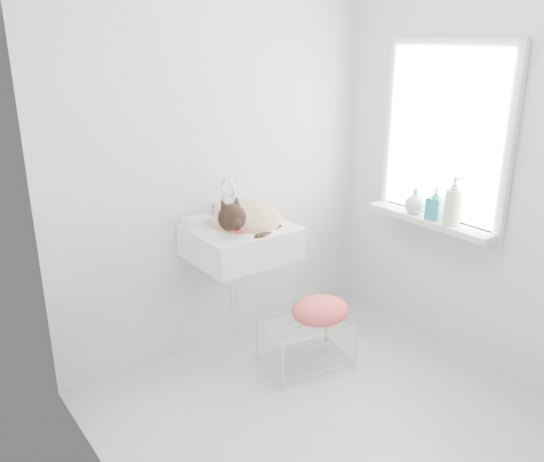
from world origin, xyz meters
TOP-DOWN VIEW (x-y plane):
  - floor at (0.00, 0.00)m, footprint 2.20×2.00m
  - back_wall at (0.00, 1.00)m, footprint 2.20×0.02m
  - right_wall at (1.10, 0.00)m, footprint 0.02×2.00m
  - left_wall at (-1.10, 0.00)m, footprint 0.02×2.00m
  - window_glass at (1.09, 0.20)m, footprint 0.01×0.80m
  - window_frame at (1.07, 0.20)m, footprint 0.04×0.90m
  - windowsill at (1.01, 0.20)m, footprint 0.16×0.88m
  - sink at (-0.03, 0.74)m, footprint 0.58×0.51m
  - faucet at (-0.03, 0.92)m, footprint 0.21×0.15m
  - cat at (-0.01, 0.72)m, footprint 0.50×0.43m
  - wire_rack at (0.22, 0.42)m, footprint 0.55×0.43m
  - towel at (0.27, 0.36)m, footprint 0.40×0.33m
  - bottle_a at (1.00, 0.04)m, footprint 0.12×0.12m
  - bottle_b at (1.00, 0.16)m, footprint 0.11×0.11m
  - bottle_c at (1.00, 0.32)m, footprint 0.14×0.14m

SIDE VIEW (x-z plane):
  - floor at x=0.00m, z-range -0.01..0.01m
  - wire_rack at x=0.22m, z-range 0.00..0.30m
  - towel at x=0.27m, z-range 0.26..0.40m
  - windowsill at x=1.01m, z-range 0.81..0.85m
  - sink at x=-0.03m, z-range 0.73..0.97m
  - bottle_a at x=1.00m, z-range 0.73..0.97m
  - bottle_b at x=1.00m, z-range 0.75..0.95m
  - bottle_c at x=1.00m, z-range 0.77..0.93m
  - cat at x=-0.01m, z-range 0.74..1.04m
  - faucet at x=-0.03m, z-range 0.88..1.10m
  - back_wall at x=0.00m, z-range 0.00..2.50m
  - right_wall at x=1.10m, z-range 0.00..2.50m
  - left_wall at x=-1.10m, z-range 0.00..2.50m
  - window_glass at x=1.09m, z-range 0.85..1.85m
  - window_frame at x=1.07m, z-range 0.80..1.90m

